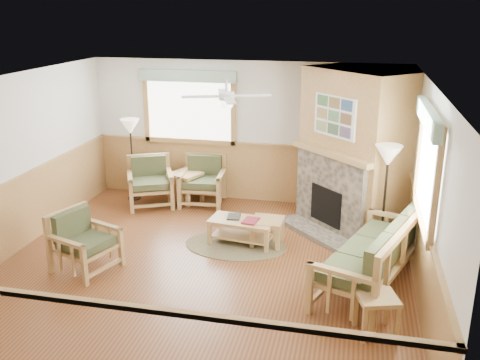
% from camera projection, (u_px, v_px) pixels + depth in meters
% --- Properties ---
extents(floor, '(6.00, 6.00, 0.01)m').
position_uv_depth(floor, '(203.00, 267.00, 7.86)').
color(floor, brown).
rests_on(floor, ground).
extents(ceiling, '(6.00, 6.00, 0.01)m').
position_uv_depth(ceiling, '(199.00, 82.00, 7.02)').
color(ceiling, white).
rests_on(ceiling, floor).
extents(wall_back, '(6.00, 0.02, 2.70)m').
position_uv_depth(wall_back, '(246.00, 132.00, 10.22)').
color(wall_back, white).
rests_on(wall_back, floor).
extents(wall_front, '(6.00, 0.02, 2.70)m').
position_uv_depth(wall_front, '(104.00, 284.00, 4.65)').
color(wall_front, white).
rests_on(wall_front, floor).
extents(wall_left, '(0.02, 6.00, 2.70)m').
position_uv_depth(wall_left, '(10.00, 166.00, 8.05)').
color(wall_left, white).
rests_on(wall_left, floor).
extents(wall_right, '(0.02, 6.00, 2.70)m').
position_uv_depth(wall_right, '(427.00, 195.00, 6.82)').
color(wall_right, white).
rests_on(wall_right, floor).
extents(wainscot, '(6.00, 6.00, 1.10)m').
position_uv_depth(wainscot, '(202.00, 232.00, 7.69)').
color(wainscot, '#A97D45').
rests_on(wainscot, floor).
extents(fireplace, '(3.11, 3.11, 2.70)m').
position_uv_depth(fireplace, '(354.00, 151.00, 8.92)').
color(fireplace, '#A97D45').
rests_on(fireplace, floor).
extents(window_back, '(1.90, 0.16, 1.50)m').
position_uv_depth(window_back, '(188.00, 69.00, 10.04)').
color(window_back, white).
rests_on(window_back, wall_back).
extents(window_right, '(0.16, 1.90, 1.50)m').
position_uv_depth(window_right, '(436.00, 106.00, 6.28)').
color(window_right, white).
rests_on(window_right, wall_right).
extents(ceiling_fan, '(1.59, 1.59, 0.36)m').
position_uv_depth(ceiling_fan, '(226.00, 83.00, 7.25)').
color(ceiling_fan, white).
rests_on(ceiling_fan, ceiling).
extents(sofa, '(2.36, 1.60, 1.01)m').
position_uv_depth(sofa, '(372.00, 253.00, 7.15)').
color(sofa, tan).
rests_on(sofa, floor).
extents(armchair_back_left, '(1.08, 1.08, 0.92)m').
position_uv_depth(armchair_back_left, '(150.00, 182.00, 10.17)').
color(armchair_back_left, tan).
rests_on(armchair_back_left, floor).
extents(armchair_back_right, '(0.88, 0.88, 0.91)m').
position_uv_depth(armchair_back_right, '(202.00, 181.00, 10.23)').
color(armchair_back_right, tan).
rests_on(armchair_back_right, floor).
extents(armchair_left, '(0.98, 0.98, 0.86)m').
position_uv_depth(armchair_left, '(85.00, 242.00, 7.66)').
color(armchair_left, tan).
rests_on(armchair_left, floor).
extents(coffee_table, '(1.09, 0.64, 0.41)m').
position_uv_depth(coffee_table, '(242.00, 232.00, 8.57)').
color(coffee_table, tan).
rests_on(coffee_table, floor).
extents(end_table_chairs, '(0.69, 0.68, 0.60)m').
position_uv_depth(end_table_chairs, '(186.00, 188.00, 10.35)').
color(end_table_chairs, tan).
rests_on(end_table_chairs, floor).
extents(end_table_sofa, '(0.55, 0.54, 0.50)m').
position_uv_depth(end_table_sofa, '(376.00, 315.00, 6.19)').
color(end_table_sofa, tan).
rests_on(end_table_sofa, floor).
extents(footstool, '(0.51, 0.51, 0.43)m').
position_uv_depth(footstool, '(267.00, 232.00, 8.54)').
color(footstool, tan).
rests_on(footstool, floor).
extents(braided_rug, '(1.75, 1.75, 0.01)m').
position_uv_depth(braided_rug, '(235.00, 245.00, 8.54)').
color(braided_rug, brown).
rests_on(braided_rug, floor).
extents(floor_lamp_left, '(0.49, 0.49, 1.62)m').
position_uv_depth(floor_lamp_left, '(132.00, 160.00, 10.38)').
color(floor_lamp_left, black).
rests_on(floor_lamp_left, floor).
extents(floor_lamp_right, '(0.53, 0.53, 1.74)m').
position_uv_depth(floor_lamp_right, '(384.00, 201.00, 8.02)').
color(floor_lamp_right, black).
rests_on(floor_lamp_right, floor).
extents(book_red, '(0.26, 0.33, 0.03)m').
position_uv_depth(book_red, '(251.00, 220.00, 8.42)').
color(book_red, maroon).
rests_on(book_red, coffee_table).
extents(book_dark, '(0.23, 0.29, 0.03)m').
position_uv_depth(book_dark, '(234.00, 216.00, 8.59)').
color(book_dark, '#272720').
rests_on(book_dark, coffee_table).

